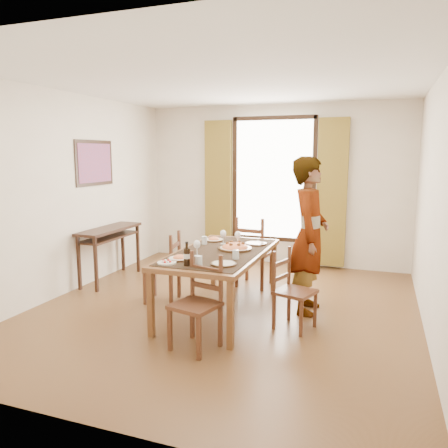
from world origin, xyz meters
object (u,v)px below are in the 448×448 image
(console_table, at_px, (110,235))
(man, at_px, (309,236))
(dining_table, at_px, (220,256))
(pasta_platter, at_px, (235,245))

(console_table, distance_m, man, 3.01)
(console_table, relative_size, man, 0.65)
(console_table, distance_m, dining_table, 2.14)
(dining_table, distance_m, pasta_platter, 0.22)
(man, bearing_deg, dining_table, 111.33)
(dining_table, bearing_deg, man, 23.70)
(dining_table, distance_m, man, 1.08)
(man, height_order, pasta_platter, man)
(dining_table, xyz_separation_m, man, (0.97, 0.43, 0.23))
(dining_table, bearing_deg, pasta_platter, 45.38)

